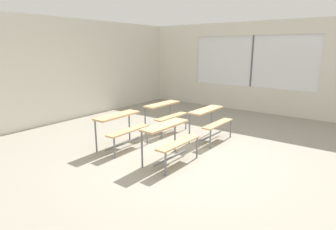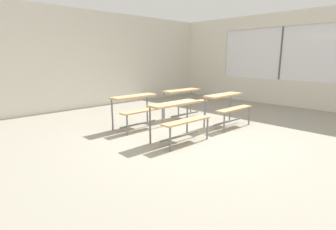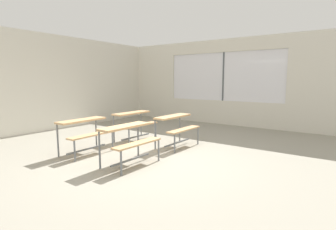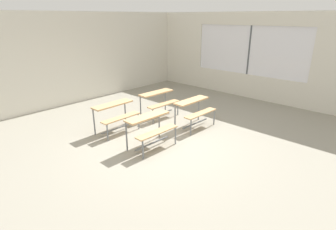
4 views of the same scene
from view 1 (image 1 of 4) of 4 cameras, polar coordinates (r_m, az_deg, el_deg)
ground at (r=5.59m, az=2.67°, el=-9.14°), size 10.00×9.00×0.05m
wall_back at (r=8.54m, az=-23.36°, el=8.30°), size 10.00×0.12×3.00m
wall_right at (r=9.70m, az=20.47°, el=8.77°), size 0.12×9.00×3.00m
desk_bench_r0c0 at (r=5.19m, az=0.35°, el=-4.02°), size 1.12×0.62×0.74m
desk_bench_r0c1 at (r=6.54m, az=8.76°, el=-0.43°), size 1.12×0.62×0.74m
desk_bench_r1c0 at (r=6.02m, az=-9.68°, el=-1.70°), size 1.11×0.60×0.74m
desk_bench_r1c1 at (r=7.12m, az=-0.55°, el=0.91°), size 1.13×0.64×0.74m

